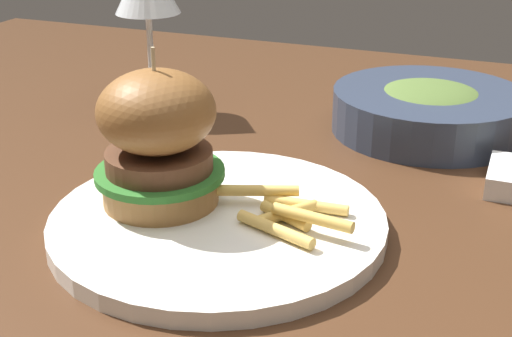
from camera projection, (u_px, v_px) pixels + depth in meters
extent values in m
cube|color=#472B19|center=(338.00, 208.00, 0.64)|extent=(1.50, 0.98, 0.04)
cylinder|color=#472B19|center=(48.00, 226.00, 1.39)|extent=(0.06, 0.06, 0.70)
cylinder|color=white|center=(218.00, 222.00, 0.56)|extent=(0.26, 0.26, 0.01)
cylinder|color=#9E6B38|center=(161.00, 189.00, 0.57)|extent=(0.09, 0.09, 0.02)
cylinder|color=#2D7028|center=(160.00, 173.00, 0.56)|extent=(0.10, 0.10, 0.01)
cylinder|color=brown|center=(159.00, 160.00, 0.56)|extent=(0.08, 0.08, 0.02)
ellipsoid|color=brown|center=(156.00, 111.00, 0.54)|extent=(0.09, 0.09, 0.06)
cylinder|color=#CCB78C|center=(154.00, 80.00, 0.53)|extent=(0.00, 0.00, 0.05)
cylinder|color=#EABC5B|center=(306.00, 205.00, 0.56)|extent=(0.07, 0.01, 0.01)
cylinder|color=#EABC5B|center=(275.00, 229.00, 0.52)|extent=(0.07, 0.03, 0.01)
cylinder|color=#E0B251|center=(288.00, 213.00, 0.54)|extent=(0.04, 0.05, 0.01)
cylinder|color=#EABC5B|center=(252.00, 191.00, 0.57)|extent=(0.07, 0.03, 0.01)
cylinder|color=#E0B251|center=(312.00, 218.00, 0.52)|extent=(0.06, 0.02, 0.01)
cylinder|color=#E0B251|center=(285.00, 216.00, 0.54)|extent=(0.05, 0.03, 0.01)
cylinder|color=silver|center=(154.00, 107.00, 0.83)|extent=(0.07, 0.07, 0.00)
cylinder|color=silver|center=(151.00, 60.00, 0.81)|extent=(0.01, 0.01, 0.11)
cylinder|color=#2D384C|center=(429.00, 111.00, 0.75)|extent=(0.20, 0.20, 0.04)
ellipsoid|color=#4C662D|center=(430.00, 96.00, 0.75)|extent=(0.11, 0.11, 0.02)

